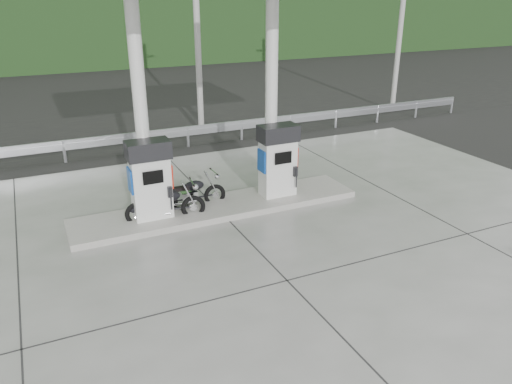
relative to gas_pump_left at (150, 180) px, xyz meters
name	(u,v)px	position (x,y,z in m)	size (l,w,h in m)	color
ground	(263,257)	(1.60, -2.50, -1.07)	(160.00, 160.00, 0.00)	black
forecourt_apron	(264,257)	(1.60, -2.50, -1.06)	(18.00, 14.00, 0.02)	slate
pump_island	(219,207)	(1.60, 0.00, -0.98)	(7.00, 1.40, 0.15)	gray
gas_pump_left	(150,180)	(0.00, 0.00, 0.00)	(0.95, 0.55, 1.80)	silver
gas_pump_right	(278,161)	(3.20, 0.00, 0.00)	(0.95, 0.55, 1.80)	silver
canopy_column_left	(140,105)	(0.00, 0.40, 1.60)	(0.30, 0.30, 5.00)	white
canopy_column_right	(271,93)	(3.20, 0.40, 1.60)	(0.30, 0.30, 5.00)	white
guardrail	(158,130)	(1.60, 5.50, -0.36)	(26.00, 0.16, 1.42)	#9C9FA4
road	(137,126)	(1.60, 9.00, -1.07)	(60.00, 7.00, 0.01)	black
utility_pole_b	(197,21)	(3.60, 7.00, 2.93)	(0.22, 0.22, 8.00)	#9C9B96
utility_pole_c	(402,16)	(12.60, 7.00, 2.93)	(0.22, 0.22, 8.00)	#9C9B96
tree_band	(73,22)	(1.60, 27.50, 1.93)	(80.00, 6.00, 6.00)	black
forested_hills	(48,35)	(1.60, 57.50, -1.07)	(100.00, 40.00, 140.00)	black
motorcycle_left	(166,206)	(0.28, -0.09, -0.64)	(1.72, 0.54, 0.81)	black
motorcycle_right	(191,194)	(1.02, 0.34, -0.66)	(1.66, 0.53, 0.79)	black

